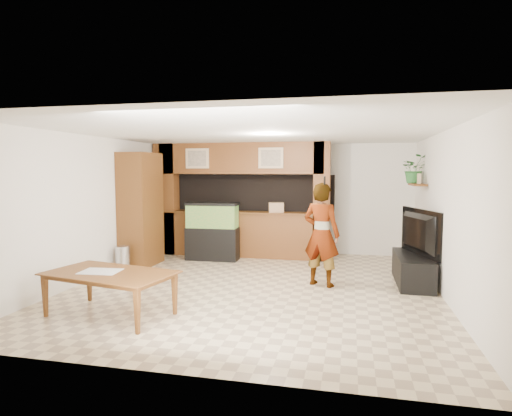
% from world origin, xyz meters
% --- Properties ---
extents(floor, '(6.50, 6.50, 0.00)m').
position_xyz_m(floor, '(0.00, 0.00, 0.00)').
color(floor, '#C8B38B').
rests_on(floor, ground).
extents(ceiling, '(6.50, 6.50, 0.00)m').
position_xyz_m(ceiling, '(0.00, 0.00, 2.60)').
color(ceiling, white).
rests_on(ceiling, wall_back).
extents(wall_back, '(6.00, 0.00, 6.00)m').
position_xyz_m(wall_back, '(0.00, 3.25, 1.30)').
color(wall_back, silver).
rests_on(wall_back, floor).
extents(wall_left, '(0.00, 6.50, 6.50)m').
position_xyz_m(wall_left, '(-3.00, 0.00, 1.30)').
color(wall_left, silver).
rests_on(wall_left, floor).
extents(wall_right, '(0.00, 6.50, 6.50)m').
position_xyz_m(wall_right, '(3.00, 0.00, 1.30)').
color(wall_right, silver).
rests_on(wall_right, floor).
extents(partition, '(4.20, 0.99, 2.60)m').
position_xyz_m(partition, '(-0.95, 2.64, 1.31)').
color(partition, brown).
rests_on(partition, floor).
extents(wall_clock, '(0.05, 0.25, 0.25)m').
position_xyz_m(wall_clock, '(-2.97, 1.00, 1.90)').
color(wall_clock, black).
rests_on(wall_clock, wall_left).
extents(wall_shelf, '(0.25, 0.90, 0.04)m').
position_xyz_m(wall_shelf, '(2.85, 1.95, 1.70)').
color(wall_shelf, brown).
rests_on(wall_shelf, wall_right).
extents(pantry_cabinet, '(0.59, 0.96, 2.34)m').
position_xyz_m(pantry_cabinet, '(-2.70, 1.15, 1.17)').
color(pantry_cabinet, brown).
rests_on(pantry_cabinet, floor).
extents(trash_can, '(0.28, 0.28, 0.51)m').
position_xyz_m(trash_can, '(-2.75, 0.47, 0.25)').
color(trash_can, '#B2B2B7').
rests_on(trash_can, floor).
extents(aquarium, '(1.15, 0.43, 1.27)m').
position_xyz_m(aquarium, '(-1.40, 1.95, 0.62)').
color(aquarium, black).
rests_on(aquarium, floor).
extents(tv_stand, '(0.55, 1.51, 0.50)m').
position_xyz_m(tv_stand, '(2.65, 0.80, 0.25)').
color(tv_stand, black).
rests_on(tv_stand, floor).
extents(television, '(0.61, 1.39, 0.81)m').
position_xyz_m(television, '(2.65, 0.80, 0.91)').
color(television, black).
rests_on(television, tv_stand).
extents(photo_frame, '(0.05, 0.15, 0.20)m').
position_xyz_m(photo_frame, '(2.85, 1.77, 1.82)').
color(photo_frame, tan).
rests_on(photo_frame, wall_shelf).
extents(potted_plant, '(0.61, 0.55, 0.58)m').
position_xyz_m(potted_plant, '(2.82, 2.21, 2.01)').
color(potted_plant, '#28652C').
rests_on(potted_plant, wall_shelf).
extents(person, '(0.75, 0.62, 1.77)m').
position_xyz_m(person, '(1.09, 0.32, 0.89)').
color(person, tan).
rests_on(person, floor).
extents(microphone, '(0.03, 0.09, 0.15)m').
position_xyz_m(microphone, '(1.14, 0.16, 1.81)').
color(microphone, black).
rests_on(microphone, person).
extents(dining_table, '(1.87, 1.27, 0.60)m').
position_xyz_m(dining_table, '(-1.61, -1.89, 0.30)').
color(dining_table, brown).
rests_on(dining_table, floor).
extents(newspaper_a, '(0.55, 0.42, 0.01)m').
position_xyz_m(newspaper_a, '(-1.74, -1.86, 0.61)').
color(newspaper_a, silver).
rests_on(newspaper_a, dining_table).
extents(counter_box, '(0.38, 0.30, 0.22)m').
position_xyz_m(counter_box, '(-0.06, 2.45, 1.15)').
color(counter_box, tan).
rests_on(counter_box, partition).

